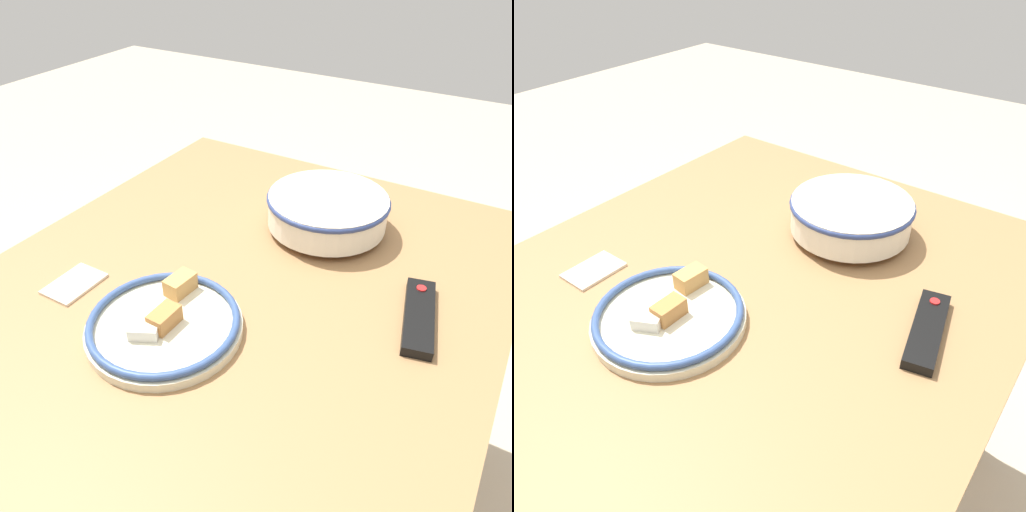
{
  "view_description": "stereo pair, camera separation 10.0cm",
  "coord_description": "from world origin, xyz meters",
  "views": [
    {
      "loc": [
        0.68,
        0.43,
        1.41
      ],
      "look_at": [
        -0.02,
        0.02,
        0.82
      ],
      "focal_mm": 35.0,
      "sensor_mm": 36.0,
      "label": 1
    },
    {
      "loc": [
        0.62,
        0.51,
        1.41
      ],
      "look_at": [
        -0.02,
        0.02,
        0.82
      ],
      "focal_mm": 35.0,
      "sensor_mm": 36.0,
      "label": 2
    }
  ],
  "objects": [
    {
      "name": "noodle_bowl",
      "position": [
        -0.25,
        0.07,
        0.83
      ],
      "size": [
        0.28,
        0.28,
        0.09
      ],
      "color": "silver",
      "rests_on": "dining_table"
    },
    {
      "name": "folded_napkin",
      "position": [
        0.19,
        -0.28,
        0.78
      ],
      "size": [
        0.11,
        0.08,
        0.01
      ],
      "color": "beige",
      "rests_on": "dining_table"
    },
    {
      "name": "dining_table",
      "position": [
        0.0,
        0.0,
        0.68
      ],
      "size": [
        1.13,
        1.0,
        0.78
      ],
      "color": "olive",
      "rests_on": "ground_plane"
    },
    {
      "name": "food_plate",
      "position": [
        0.2,
        -0.04,
        0.8
      ],
      "size": [
        0.28,
        0.28,
        0.05
      ],
      "color": "beige",
      "rests_on": "dining_table"
    },
    {
      "name": "tv_remote",
      "position": [
        -0.05,
        0.34,
        0.79
      ],
      "size": [
        0.21,
        0.1,
        0.02
      ],
      "rotation": [
        0.0,
        0.0,
        1.8
      ],
      "color": "black",
      "rests_on": "dining_table"
    },
    {
      "name": "ground_plane",
      "position": [
        0.0,
        0.0,
        0.0
      ],
      "size": [
        8.0,
        8.0,
        0.0
      ],
      "primitive_type": "plane",
      "color": "#B7A88E"
    }
  ]
}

